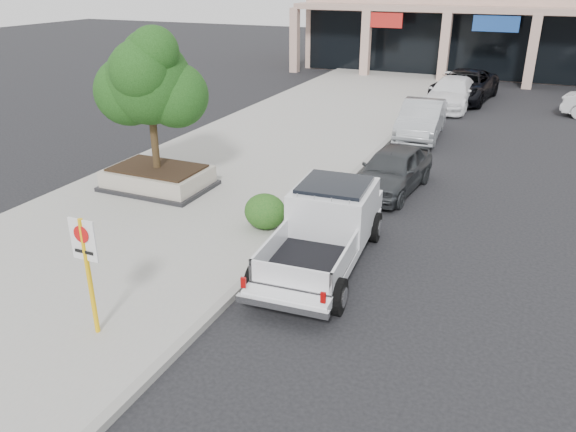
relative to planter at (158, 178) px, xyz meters
The scene contains 12 objects.
ground 7.79m from the planter, 30.77° to the right, with size 120.00×120.00×0.00m, color black.
sidewalk 2.38m from the planter, 59.60° to the left, with size 8.00×52.00×0.15m, color gray.
curb 5.53m from the planter, 21.47° to the left, with size 0.20×52.00×0.15m, color gray.
planter is the anchor object (origin of this frame).
planter_tree 2.95m from the planter, 48.97° to the left, with size 2.90×2.55×4.00m.
no_parking_sign 7.76m from the planter, 62.58° to the right, with size 0.55×0.09×2.30m.
hedge 4.57m from the planter, 17.34° to the right, with size 1.10×0.99×0.94m, color #174814.
pickup_truck 6.79m from the planter, 20.97° to the right, with size 2.02×5.46×1.72m, color silver, non-canonical shape.
curb_car_a 7.29m from the planter, 24.98° to the left, with size 1.64×4.08×1.39m, color #303336.
curb_car_b 11.52m from the planter, 57.87° to the left, with size 1.59×4.56×1.50m, color #ABAEB3.
curb_car_c 17.15m from the planter, 68.15° to the left, with size 2.08×5.12×1.49m, color white.
curb_car_d 19.17m from the planter, 69.51° to the left, with size 2.67×5.79×1.61m, color black.
Camera 1 is at (3.65, -9.40, 6.31)m, focal length 35.00 mm.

